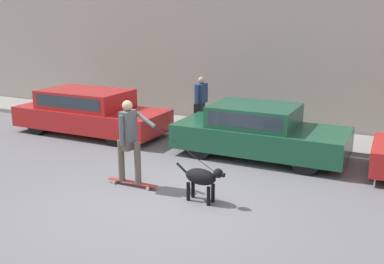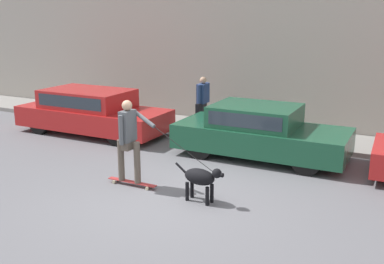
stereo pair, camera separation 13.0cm
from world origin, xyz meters
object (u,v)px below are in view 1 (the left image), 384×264
parked_car_1 (259,132)px  pedestrian_with_bag (201,101)px  dog (202,178)px  parked_car_0 (90,112)px  skateboarder (129,138)px

parked_car_1 → pedestrian_with_bag: size_ratio=2.70×
dog → parked_car_0: bearing=154.1°
skateboarder → dog: bearing=-3.6°
parked_car_0 → skateboarder: 4.51m
pedestrian_with_bag → parked_car_0: bearing=25.6°
dog → skateboarder: 1.72m
parked_car_1 → dog: parked_car_1 is taller
skateboarder → pedestrian_with_bag: 4.46m
parked_car_1 → skateboarder: skateboarder is taller
parked_car_1 → skateboarder: 3.46m
parked_car_0 → skateboarder: size_ratio=1.80×
parked_car_0 → dog: size_ratio=4.37×
parked_car_1 → dog: bearing=-91.8°
parked_car_0 → dog: bearing=-31.8°
parked_car_1 → pedestrian_with_bag: bearing=146.5°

